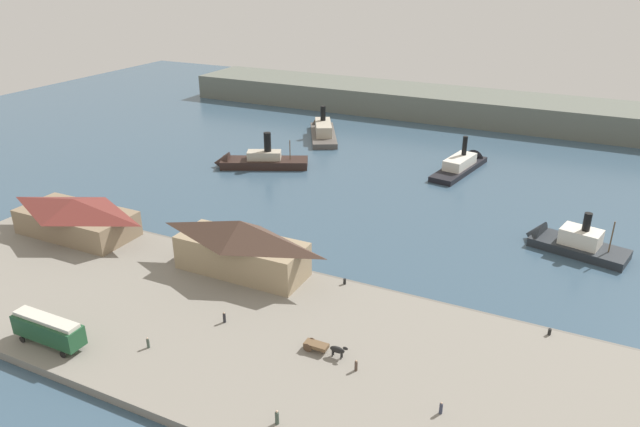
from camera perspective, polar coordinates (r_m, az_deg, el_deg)
The scene contains 19 objects.
ground_plane at distance 101.05m, azimuth -3.71°, elevation -4.40°, with size 320.00×320.00×0.00m, color #385166.
quay_promenade at distance 85.08m, azimuth -11.10°, elevation -10.25°, with size 110.00×36.00×1.20m, color gray.
seawall_edge at distance 98.08m, azimuth -4.75°, elevation -5.03°, with size 110.00×0.80×1.00m, color #666159.
ferry_shed_west_terminal at distance 114.27m, azimuth -22.72°, elevation -0.26°, with size 21.87×10.42×6.86m.
ferry_shed_customs_shed at distance 93.14m, azimuth -7.68°, elevation -3.17°, with size 21.37×8.22×8.95m.
street_tram at distance 84.36m, azimuth -25.02°, elevation -10.15°, with size 10.44×2.95×4.08m.
horse_cart at distance 76.07m, azimuth 0.36°, elevation -12.89°, with size 5.95×1.52×1.87m.
pedestrian_walking_west at distance 69.12m, azimuth 11.73°, elevation -18.12°, with size 0.39×0.39×1.56m.
pedestrian_walking_east at distance 82.84m, azimuth -9.32°, elevation -10.00°, with size 0.41×0.41×1.64m.
pedestrian_by_tram at distance 80.21m, azimuth -16.44°, elevation -12.04°, with size 0.38×0.38×1.54m.
pedestrian_at_waters_edge at distance 73.57m, azimuth 3.54°, elevation -14.61°, with size 0.38×0.38×1.54m.
pedestrian_standing_center at distance 66.76m, azimuth -4.22°, elevation -19.26°, with size 0.44×0.44×1.79m.
mooring_post_center_east at distance 85.27m, azimuth 21.50°, elevation -10.69°, with size 0.44×0.44×0.90m, color black.
mooring_post_west at distance 90.80m, azimuth 2.42°, elevation -6.65°, with size 0.44×0.44×0.90m, color black.
ferry_outer_harbor at distance 148.18m, azimuth 13.90°, elevation 4.78°, with size 9.49×24.58×10.22m.
ferry_moored_east at distance 145.85m, azimuth -6.51°, elevation 5.10°, with size 23.47×15.16×10.50m.
ferry_approaching_west at distance 112.50m, azimuth 22.87°, elevation -2.52°, with size 18.41×10.10×9.81m.
ferry_moored_west at distance 172.49m, azimuth 0.28°, elevation 8.19°, with size 17.53×25.23×11.01m.
far_headland at distance 197.34m, azimuth 12.34°, elevation 10.37°, with size 180.00×24.00×8.00m, color #60665B.
Camera 1 is at (44.73, -77.25, 47.36)m, focal length 32.78 mm.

